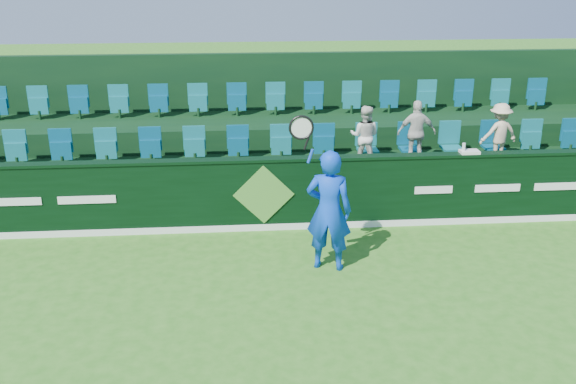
{
  "coord_description": "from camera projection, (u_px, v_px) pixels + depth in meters",
  "views": [
    {
      "loc": [
        -0.42,
        -6.81,
        4.78
      ],
      "look_at": [
        0.35,
        2.8,
        1.15
      ],
      "focal_mm": 40.0,
      "sensor_mm": 36.0,
      "label": 1
    }
  ],
  "objects": [
    {
      "name": "ground",
      "position": [
        278.0,
        356.0,
        8.06
      ],
      "size": [
        60.0,
        60.0,
        0.0
      ],
      "primitive_type": "plane",
      "color": "#2A6F1A",
      "rests_on": "ground"
    },
    {
      "name": "seat_row_back",
      "position": [
        256.0,
        103.0,
        14.31
      ],
      "size": [
        13.5,
        0.5,
        0.6
      ],
      "primitive_type": "cube",
      "color": "#146C73",
      "rests_on": "stand_tier_back"
    },
    {
      "name": "sponsor_hoarding",
      "position": [
        264.0,
        194.0,
        11.56
      ],
      "size": [
        16.0,
        0.25,
        1.35
      ],
      "color": "black",
      "rests_on": "ground"
    },
    {
      "name": "seat_row_front",
      "position": [
        260.0,
        147.0,
        12.81
      ],
      "size": [
        13.5,
        0.5,
        0.6
      ],
      "primitive_type": "cube",
      "color": "#146C73",
      "rests_on": "stand_tier_front"
    },
    {
      "name": "stand_tier_back",
      "position": [
        258.0,
        148.0,
        14.37
      ],
      "size": [
        16.0,
        1.8,
        1.3
      ],
      "primitive_type": "cube",
      "color": "black",
      "rests_on": "ground"
    },
    {
      "name": "spectator_left",
      "position": [
        365.0,
        136.0,
        12.5
      ],
      "size": [
        0.71,
        0.63,
        1.2
      ],
      "primitive_type": "imported",
      "rotation": [
        0.0,
        0.0,
        2.78
      ],
      "color": "silver",
      "rests_on": "stand_tier_front"
    },
    {
      "name": "tennis_player",
      "position": [
        329.0,
        210.0,
        10.0
      ],
      "size": [
        1.1,
        0.65,
        2.59
      ],
      "color": "blue",
      "rests_on": "ground"
    },
    {
      "name": "towel",
      "position": [
        469.0,
        152.0,
        11.59
      ],
      "size": [
        0.34,
        0.22,
        0.05
      ],
      "primitive_type": "cube",
      "color": "silver",
      "rests_on": "sponsor_hoarding"
    },
    {
      "name": "stand_tier_front",
      "position": [
        261.0,
        187.0,
        12.68
      ],
      "size": [
        16.0,
        2.0,
        0.8
      ],
      "primitive_type": "cube",
      "color": "black",
      "rests_on": "ground"
    },
    {
      "name": "drinks_bottle",
      "position": [
        464.0,
        148.0,
        11.56
      ],
      "size": [
        0.06,
        0.06,
        0.19
      ],
      "primitive_type": "cylinder",
      "color": "silver",
      "rests_on": "sponsor_hoarding"
    },
    {
      "name": "spectator_middle",
      "position": [
        417.0,
        133.0,
        12.56
      ],
      "size": [
        0.77,
        0.35,
        1.28
      ],
      "primitive_type": "imported",
      "rotation": [
        0.0,
        0.0,
        3.09
      ],
      "color": "beige",
      "rests_on": "stand_tier_front"
    },
    {
      "name": "stand_rear",
      "position": [
        257.0,
        118.0,
        14.58
      ],
      "size": [
        16.0,
        4.1,
        2.6
      ],
      "color": "black",
      "rests_on": "ground"
    },
    {
      "name": "spectator_right",
      "position": [
        499.0,
        133.0,
        12.7
      ],
      "size": [
        0.83,
        0.56,
        1.2
      ],
      "primitive_type": "imported",
      "rotation": [
        0.0,
        0.0,
        3.3
      ],
      "color": "beige",
      "rests_on": "stand_tier_front"
    }
  ]
}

